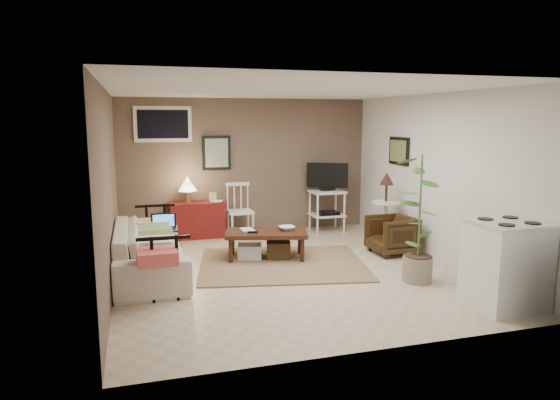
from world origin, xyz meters
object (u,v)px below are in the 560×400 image
object	(u,v)px
sofa	(149,242)
potted_plant	(420,214)
spindle_chair	(240,212)
red_console	(196,216)
side_table	(386,200)
stove	(505,264)
tv_stand	(327,195)
armchair	(392,233)
coffee_table	(266,243)

from	to	relation	value
sofa	potted_plant	bearing A→B (deg)	-111.51
spindle_chair	potted_plant	world-z (taller)	potted_plant
red_console	side_table	world-z (taller)	side_table
sofa	stove	size ratio (longest dim) A/B	2.33
sofa	potted_plant	distance (m)	3.49
red_console	stove	distance (m)	5.07
red_console	tv_stand	distance (m)	2.38
sofa	potted_plant	size ratio (longest dim) A/B	1.37
spindle_chair	armchair	world-z (taller)	spindle_chair
sofa	armchair	distance (m)	3.57
spindle_chair	tv_stand	xyz separation A→B (m)	(1.62, -0.01, 0.22)
tv_stand	side_table	distance (m)	1.33
tv_stand	armchair	world-z (taller)	tv_stand
red_console	side_table	distance (m)	3.23
tv_stand	armchair	xyz separation A→B (m)	(0.36, -1.74, -0.34)
coffee_table	armchair	bearing A→B (deg)	-6.92
tv_stand	armchair	size ratio (longest dim) A/B	1.96
red_console	spindle_chair	distance (m)	0.76
sofa	potted_plant	world-z (taller)	potted_plant
spindle_chair	side_table	world-z (taller)	side_table
side_table	stove	size ratio (longest dim) A/B	1.24
sofa	tv_stand	xyz separation A→B (m)	(3.20, 1.76, 0.23)
coffee_table	side_table	bearing A→B (deg)	7.86
tv_stand	stove	distance (m)	4.07
coffee_table	potted_plant	world-z (taller)	potted_plant
side_table	armchair	distance (m)	0.69
potted_plant	red_console	bearing A→B (deg)	126.65
sofa	red_console	bearing A→B (deg)	-23.70
red_console	spindle_chair	bearing A→B (deg)	-11.85
tv_stand	red_console	bearing A→B (deg)	175.95
spindle_chair	tv_stand	distance (m)	1.64
tv_stand	potted_plant	bearing A→B (deg)	-89.60
side_table	coffee_table	bearing A→B (deg)	-172.14
side_table	potted_plant	world-z (taller)	potted_plant
coffee_table	stove	distance (m)	3.25
sofa	red_console	world-z (taller)	red_console
stove	spindle_chair	bearing A→B (deg)	117.25
potted_plant	stove	world-z (taller)	potted_plant
armchair	side_table	bearing A→B (deg)	160.20
sofa	side_table	distance (m)	3.79
sofa	armchair	xyz separation A→B (m)	(3.57, 0.02, -0.12)
coffee_table	tv_stand	bearing A→B (deg)	44.10
stove	armchair	bearing A→B (deg)	92.58
red_console	potted_plant	distance (m)	4.02
sofa	side_table	xyz separation A→B (m)	(3.74, 0.54, 0.30)
armchair	potted_plant	size ratio (longest dim) A/B	0.39
side_table	tv_stand	bearing A→B (deg)	113.61
spindle_chair	side_table	xyz separation A→B (m)	(2.15, -1.23, 0.30)
spindle_chair	potted_plant	size ratio (longest dim) A/B	0.57
tv_stand	armchair	distance (m)	1.81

